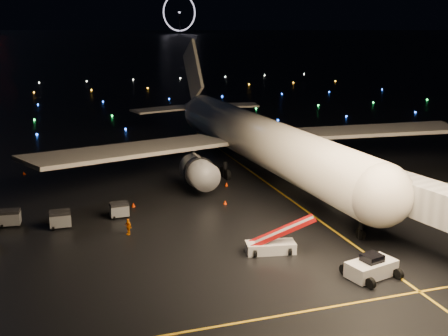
{
  "coord_description": "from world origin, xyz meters",
  "views": [
    {
      "loc": [
        -14.44,
        -42.65,
        20.36
      ],
      "look_at": [
        3.3,
        12.0,
        5.0
      ],
      "focal_mm": 45.0,
      "sensor_mm": 36.0,
      "label": 1
    }
  ],
  "objects_px": {
    "airliner": "(250,111)",
    "baggage_cart_0": "(119,210)",
    "belt_loader": "(271,236)",
    "crew_c": "(128,227)",
    "baggage_cart_1": "(60,219)",
    "pushback_tug": "(371,266)",
    "baggage_cart_2": "(10,218)"
  },
  "relations": [
    {
      "from": "pushback_tug",
      "to": "baggage_cart_2",
      "type": "xyz_separation_m",
      "value": [
        -28.39,
        21.42,
        -0.13
      ]
    },
    {
      "from": "airliner",
      "to": "crew_c",
      "type": "bearing_deg",
      "value": -140.56
    },
    {
      "from": "belt_loader",
      "to": "crew_c",
      "type": "xyz_separation_m",
      "value": [
        -11.5,
        8.25,
        -0.75
      ]
    },
    {
      "from": "baggage_cart_0",
      "to": "airliner",
      "type": "bearing_deg",
      "value": 29.95
    },
    {
      "from": "baggage_cart_2",
      "to": "baggage_cart_1",
      "type": "bearing_deg",
      "value": -17.2
    },
    {
      "from": "baggage_cart_1",
      "to": "baggage_cart_2",
      "type": "distance_m",
      "value": 5.25
    },
    {
      "from": "crew_c",
      "to": "baggage_cart_0",
      "type": "relative_size",
      "value": 0.86
    },
    {
      "from": "airliner",
      "to": "baggage_cart_1",
      "type": "height_order",
      "value": "airliner"
    },
    {
      "from": "baggage_cart_1",
      "to": "pushback_tug",
      "type": "bearing_deg",
      "value": -38.84
    },
    {
      "from": "belt_loader",
      "to": "baggage_cart_0",
      "type": "distance_m",
      "value": 17.85
    },
    {
      "from": "pushback_tug",
      "to": "crew_c",
      "type": "distance_m",
      "value": 23.17
    },
    {
      "from": "pushback_tug",
      "to": "baggage_cart_2",
      "type": "relative_size",
      "value": 2.06
    },
    {
      "from": "belt_loader",
      "to": "baggage_cart_2",
      "type": "height_order",
      "value": "belt_loader"
    },
    {
      "from": "crew_c",
      "to": "baggage_cart_2",
      "type": "bearing_deg",
      "value": -148.63
    },
    {
      "from": "baggage_cart_0",
      "to": "baggage_cart_2",
      "type": "relative_size",
      "value": 0.96
    },
    {
      "from": "pushback_tug",
      "to": "belt_loader",
      "type": "bearing_deg",
      "value": 116.16
    },
    {
      "from": "pushback_tug",
      "to": "belt_loader",
      "type": "relative_size",
      "value": 0.63
    },
    {
      "from": "baggage_cart_2",
      "to": "baggage_cart_0",
      "type": "bearing_deg",
      "value": 1.79
    },
    {
      "from": "belt_loader",
      "to": "baggage_cart_1",
      "type": "height_order",
      "value": "belt_loader"
    },
    {
      "from": "airliner",
      "to": "crew_c",
      "type": "distance_m",
      "value": 27.42
    },
    {
      "from": "airliner",
      "to": "baggage_cart_2",
      "type": "relative_size",
      "value": 30.26
    },
    {
      "from": "airliner",
      "to": "belt_loader",
      "type": "xyz_separation_m",
      "value": [
        -7.78,
        -26.18,
        -6.92
      ]
    },
    {
      "from": "airliner",
      "to": "belt_loader",
      "type": "height_order",
      "value": "airliner"
    },
    {
      "from": "baggage_cart_0",
      "to": "baggage_cart_1",
      "type": "distance_m",
      "value": 6.16
    },
    {
      "from": "crew_c",
      "to": "baggage_cart_0",
      "type": "bearing_deg",
      "value": 152.02
    },
    {
      "from": "belt_loader",
      "to": "baggage_cart_2",
      "type": "distance_m",
      "value": 26.7
    },
    {
      "from": "airliner",
      "to": "baggage_cart_2",
      "type": "height_order",
      "value": "airliner"
    },
    {
      "from": "baggage_cart_1",
      "to": "baggage_cart_2",
      "type": "xyz_separation_m",
      "value": [
        -4.82,
        2.09,
        -0.04
      ]
    },
    {
      "from": "baggage_cart_0",
      "to": "baggage_cart_2",
      "type": "distance_m",
      "value": 10.88
    },
    {
      "from": "airliner",
      "to": "baggage_cart_0",
      "type": "distance_m",
      "value": 24.44
    },
    {
      "from": "baggage_cart_0",
      "to": "baggage_cart_2",
      "type": "xyz_separation_m",
      "value": [
        -10.85,
        0.85,
        0.04
      ]
    },
    {
      "from": "baggage_cart_1",
      "to": "crew_c",
      "type": "bearing_deg",
      "value": -32.51
    }
  ]
}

